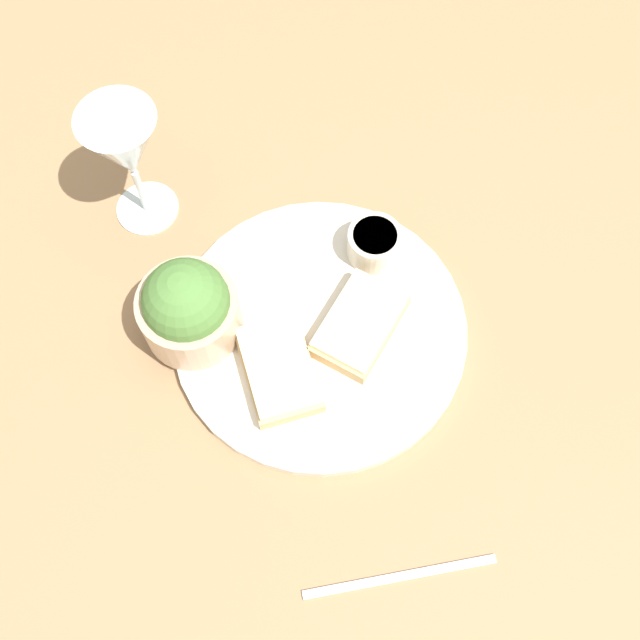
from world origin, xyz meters
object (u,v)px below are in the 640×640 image
(salad_bowl, at_px, (188,308))
(sauce_ramekin, at_px, (374,243))
(cheese_toast_near, at_px, (279,369))
(wine_glass, at_px, (126,150))
(cheese_toast_far, at_px, (359,324))
(fork, at_px, (400,577))

(salad_bowl, bearing_deg, sauce_ramekin, 135.71)
(salad_bowl, relative_size, cheese_toast_near, 0.82)
(cheese_toast_near, height_order, wine_glass, wine_glass)
(salad_bowl, bearing_deg, cheese_toast_near, 80.36)
(cheese_toast_near, bearing_deg, sauce_ramekin, 165.75)
(sauce_ramekin, bearing_deg, wine_glass, -83.09)
(wine_glass, bearing_deg, cheese_toast_far, 77.77)
(sauce_ramekin, distance_m, cheese_toast_near, 0.17)
(salad_bowl, height_order, sauce_ramekin, salad_bowl)
(cheese_toast_near, relative_size, wine_glass, 0.77)
(salad_bowl, bearing_deg, cheese_toast_far, 109.55)
(cheese_toast_near, height_order, fork, cheese_toast_near)
(sauce_ramekin, relative_size, wine_glass, 0.35)
(salad_bowl, distance_m, fork, 0.32)
(salad_bowl, xyz_separation_m, cheese_toast_near, (0.02, 0.10, -0.03))
(cheese_toast_far, height_order, wine_glass, wine_glass)
(cheese_toast_far, bearing_deg, cheese_toast_near, -38.17)
(fork, bearing_deg, sauce_ramekin, -156.07)
(cheese_toast_near, bearing_deg, wine_glass, -121.80)
(salad_bowl, relative_size, sauce_ramekin, 1.79)
(cheese_toast_near, xyz_separation_m, fork, (0.14, 0.17, -0.02))
(sauce_ramekin, relative_size, cheese_toast_far, 0.51)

